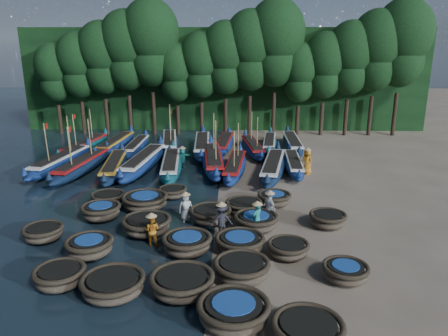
{
  "coord_description": "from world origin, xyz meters",
  "views": [
    {
      "loc": [
        0.9,
        -21.56,
        9.14
      ],
      "look_at": [
        0.31,
        4.4,
        1.3
      ],
      "focal_mm": 35.0,
      "sensor_mm": 36.0,
      "label": 1
    }
  ],
  "objects_px": {
    "coracle_15": "(101,211)",
    "coracle_3": "(234,311)",
    "long_boat_6": "(235,167)",
    "fisherman_2": "(152,229)",
    "long_boat_10": "(115,144)",
    "fisherman_4": "(270,207)",
    "coracle_8": "(242,269)",
    "long_boat_11": "(136,147)",
    "long_boat_17": "(293,144)",
    "fisherman_0": "(186,206)",
    "coracle_18": "(256,221)",
    "long_boat_15": "(253,147)",
    "coracle_11": "(90,246)",
    "long_boat_16": "(269,143)",
    "fisherman_6": "(307,161)",
    "long_boat_1": "(82,165)",
    "long_boat_3": "(143,162)",
    "coracle_16": "(147,225)",
    "coracle_22": "(173,192)",
    "coracle_5": "(60,276)",
    "fisherman_3": "(221,220)",
    "long_boat_14": "(224,144)",
    "long_boat_9": "(85,146)",
    "coracle_4": "(308,331)",
    "long_boat_13": "(202,146)",
    "coracle_9": "(345,272)",
    "coracle_14": "(288,249)",
    "long_boat_2": "(114,167)",
    "fisherman_1": "(257,217)",
    "coracle_6": "(113,285)",
    "coracle_21": "(145,201)",
    "long_boat_5": "(213,161)",
    "long_boat_7": "(273,167)",
    "coracle_13": "(240,243)",
    "coracle_23": "(244,206)",
    "fisherman_5": "(182,157)",
    "coracle_7": "(182,283)",
    "long_boat_4": "(171,165)",
    "coracle_24": "(274,198)",
    "coracle_20": "(108,198)",
    "coracle_12": "(187,243)"
  },
  "relations": [
    {
      "from": "coracle_18",
      "to": "long_boat_15",
      "type": "height_order",
      "value": "long_boat_15"
    },
    {
      "from": "long_boat_11",
      "to": "coracle_22",
      "type": "bearing_deg",
      "value": -65.69
    },
    {
      "from": "long_boat_16",
      "to": "fisherman_0",
      "type": "distance_m",
      "value": 16.07
    },
    {
      "from": "long_boat_16",
      "to": "fisherman_0",
      "type": "xyz_separation_m",
      "value": [
        -5.46,
        -15.12,
        0.34
      ]
    },
    {
      "from": "long_boat_6",
      "to": "fisherman_2",
      "type": "distance_m",
      "value": 11.43
    },
    {
      "from": "coracle_5",
      "to": "long_boat_15",
      "type": "height_order",
      "value": "long_boat_15"
    },
    {
      "from": "coracle_3",
      "to": "coracle_16",
      "type": "bearing_deg",
      "value": 121.7
    },
    {
      "from": "coracle_9",
      "to": "long_boat_3",
      "type": "bearing_deg",
      "value": 126.76
    },
    {
      "from": "long_boat_14",
      "to": "long_boat_9",
      "type": "bearing_deg",
      "value": -167.78
    },
    {
      "from": "fisherman_6",
      "to": "coracle_21",
      "type": "bearing_deg",
      "value": -96.47
    },
    {
      "from": "long_boat_14",
      "to": "fisherman_1",
      "type": "height_order",
      "value": "fisherman_1"
    },
    {
      "from": "long_boat_9",
      "to": "long_boat_2",
      "type": "bearing_deg",
      "value": -45.37
    },
    {
      "from": "long_boat_10",
      "to": "fisherman_4",
      "type": "relative_size",
      "value": 4.46
    },
    {
      "from": "coracle_8",
      "to": "coracle_14",
      "type": "height_order",
      "value": "coracle_8"
    },
    {
      "from": "coracle_4",
      "to": "coracle_7",
      "type": "bearing_deg",
      "value": 148.12
    },
    {
      "from": "long_boat_10",
      "to": "fisherman_6",
      "type": "bearing_deg",
      "value": -15.74
    },
    {
      "from": "coracle_15",
      "to": "coracle_3",
      "type": "bearing_deg",
      "value": -50.86
    },
    {
      "from": "coracle_13",
      "to": "long_boat_14",
      "type": "bearing_deg",
      "value": 93.45
    },
    {
      "from": "coracle_16",
      "to": "fisherman_1",
      "type": "distance_m",
      "value": 5.31
    },
    {
      "from": "coracle_7",
      "to": "coracle_24",
      "type": "bearing_deg",
      "value": 64.94
    },
    {
      "from": "coracle_20",
      "to": "coracle_12",
      "type": "bearing_deg",
      "value": -48.45
    },
    {
      "from": "long_boat_9",
      "to": "long_boat_17",
      "type": "relative_size",
      "value": 0.98
    },
    {
      "from": "coracle_6",
      "to": "fisherman_3",
      "type": "distance_m",
      "value": 6.31
    },
    {
      "from": "coracle_5",
      "to": "coracle_21",
      "type": "distance_m",
      "value": 7.98
    },
    {
      "from": "coracle_8",
      "to": "coracle_22",
      "type": "height_order",
      "value": "coracle_8"
    },
    {
      "from": "coracle_16",
      "to": "coracle_22",
      "type": "xyz_separation_m",
      "value": [
        0.58,
        4.9,
        -0.11
      ]
    },
    {
      "from": "coracle_11",
      "to": "long_boat_13",
      "type": "height_order",
      "value": "long_boat_13"
    },
    {
      "from": "coracle_4",
      "to": "fisherman_4",
      "type": "height_order",
      "value": "fisherman_4"
    },
    {
      "from": "long_boat_1",
      "to": "long_boat_3",
      "type": "relative_size",
      "value": 0.92
    },
    {
      "from": "long_boat_5",
      "to": "long_boat_7",
      "type": "height_order",
      "value": "long_boat_5"
    },
    {
      "from": "coracle_24",
      "to": "long_boat_1",
      "type": "height_order",
      "value": "long_boat_1"
    },
    {
      "from": "coracle_14",
      "to": "coracle_15",
      "type": "height_order",
      "value": "coracle_15"
    },
    {
      "from": "coracle_11",
      "to": "long_boat_15",
      "type": "distance_m",
      "value": 19.2
    },
    {
      "from": "coracle_15",
      "to": "long_boat_4",
      "type": "relative_size",
      "value": 0.3
    },
    {
      "from": "long_boat_1",
      "to": "long_boat_16",
      "type": "height_order",
      "value": "long_boat_1"
    },
    {
      "from": "coracle_6",
      "to": "long_boat_5",
      "type": "bearing_deg",
      "value": 79.74
    },
    {
      "from": "long_boat_17",
      "to": "fisherman_0",
      "type": "relative_size",
      "value": 4.79
    },
    {
      "from": "coracle_5",
      "to": "fisherman_3",
      "type": "distance_m",
      "value": 7.47
    },
    {
      "from": "coracle_7",
      "to": "coracle_15",
      "type": "bearing_deg",
      "value": 126.39
    },
    {
      "from": "coracle_23",
      "to": "fisherman_5",
      "type": "relative_size",
      "value": 1.35
    },
    {
      "from": "coracle_8",
      "to": "long_boat_11",
      "type": "relative_size",
      "value": 0.31
    },
    {
      "from": "long_boat_3",
      "to": "long_boat_6",
      "type": "xyz_separation_m",
      "value": [
        6.48,
        -0.78,
        -0.08
      ]
    },
    {
      "from": "long_boat_4",
      "to": "fisherman_4",
      "type": "relative_size",
      "value": 4.45
    },
    {
      "from": "coracle_8",
      "to": "fisherman_6",
      "type": "relative_size",
      "value": 1.14
    },
    {
      "from": "coracle_4",
      "to": "fisherman_3",
      "type": "relative_size",
      "value": 1.45
    },
    {
      "from": "long_boat_1",
      "to": "long_boat_17",
      "type": "bearing_deg",
      "value": 33.06
    },
    {
      "from": "fisherman_0",
      "to": "long_boat_15",
      "type": "bearing_deg",
      "value": 53.9
    },
    {
      "from": "coracle_3",
      "to": "fisherman_6",
      "type": "relative_size",
      "value": 1.26
    },
    {
      "from": "long_boat_11",
      "to": "long_boat_16",
      "type": "bearing_deg",
      "value": 8.45
    },
    {
      "from": "coracle_11",
      "to": "long_boat_11",
      "type": "relative_size",
      "value": 0.31
    }
  ]
}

